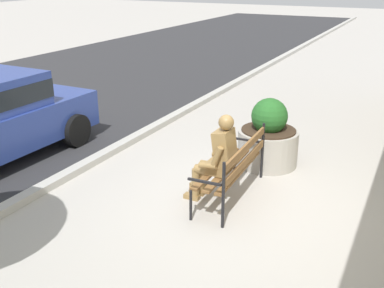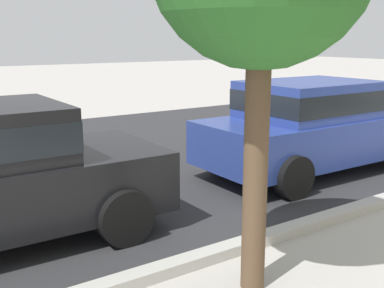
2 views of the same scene
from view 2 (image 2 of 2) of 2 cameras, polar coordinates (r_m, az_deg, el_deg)
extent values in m
cube|color=#2D2D30|center=(10.85, 4.48, 0.60)|extent=(60.00, 9.00, 0.01)
cylinder|color=brown|center=(4.22, 7.62, -2.95)|extent=(0.22, 0.22, 2.27)
cylinder|color=black|center=(6.85, -14.24, -4.19)|extent=(0.64, 0.23, 0.64)
cylinder|color=black|center=(5.36, -8.02, -8.70)|extent=(0.64, 0.23, 0.64)
cube|color=navy|center=(8.37, 14.42, 0.87)|extent=(4.12, 1.76, 0.70)
cube|color=navy|center=(8.16, 13.96, 5.23)|extent=(2.15, 1.60, 0.60)
cube|color=black|center=(8.16, 13.96, 5.23)|extent=(2.17, 1.61, 0.33)
cylinder|color=black|center=(9.96, 15.86, 0.92)|extent=(0.64, 0.23, 0.64)
cylinder|color=black|center=(8.16, 3.55, -1.14)|extent=(0.64, 0.23, 0.64)
cylinder|color=black|center=(6.93, 12.09, -3.90)|extent=(0.64, 0.23, 0.64)
camera|label=1|loc=(1.97, 114.84, 25.30)|focal=43.05mm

